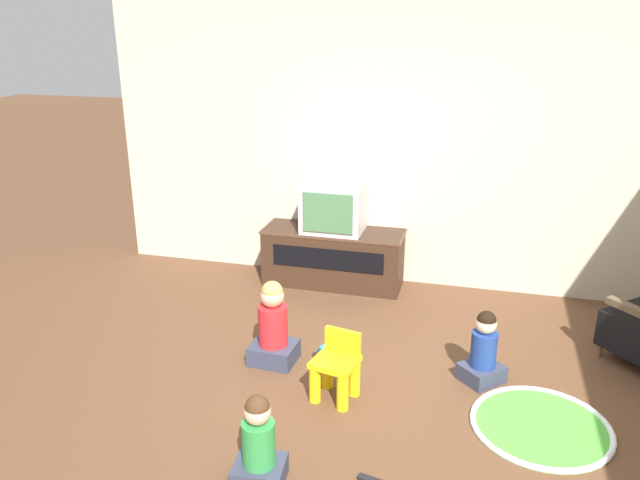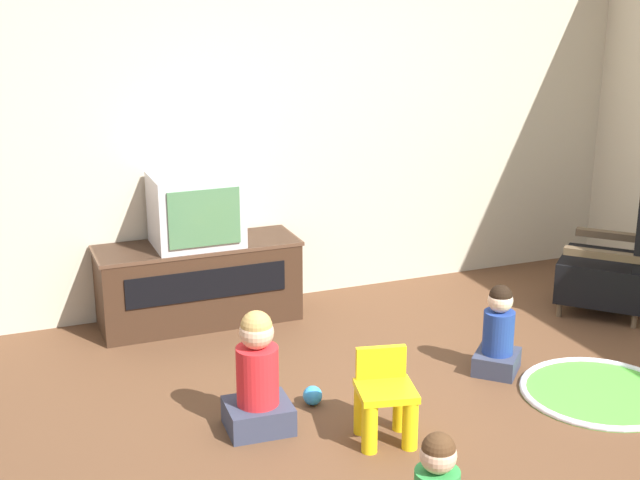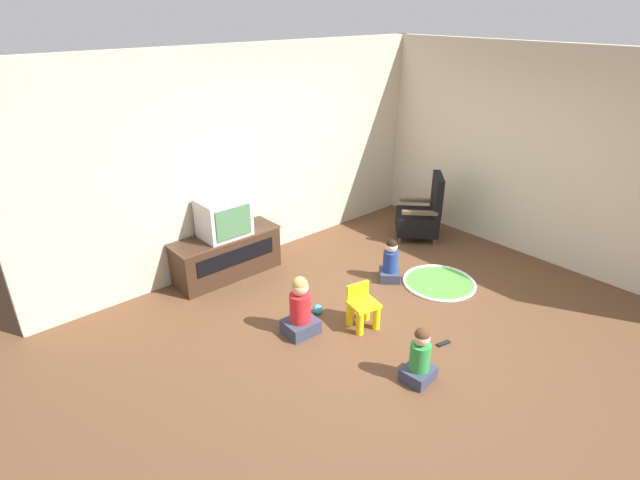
# 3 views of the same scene
# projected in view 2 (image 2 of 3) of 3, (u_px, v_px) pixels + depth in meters

# --- Properties ---
(ground_plane) EXTENTS (30.00, 30.00, 0.00)m
(ground_plane) POSITION_uv_depth(u_px,v_px,m) (437.00, 440.00, 4.52)
(ground_plane) COLOR brown
(wall_back) EXTENTS (5.76, 0.12, 2.69)m
(wall_back) POSITION_uv_depth(u_px,v_px,m) (267.00, 112.00, 6.13)
(wall_back) COLOR beige
(wall_back) RESTS_ON ground_plane
(tv_cabinet) EXTENTS (1.35, 0.46, 0.55)m
(tv_cabinet) POSITION_uv_depth(u_px,v_px,m) (199.00, 282.00, 5.95)
(tv_cabinet) COLOR #382316
(tv_cabinet) RESTS_ON ground_plane
(television) EXTENTS (0.57, 0.44, 0.47)m
(television) POSITION_uv_depth(u_px,v_px,m) (196.00, 210.00, 5.80)
(television) COLOR #B7B7BC
(television) RESTS_ON tv_cabinet
(black_armchair) EXTENTS (0.80, 0.80, 0.95)m
(black_armchair) POSITION_uv_depth(u_px,v_px,m) (614.00, 264.00, 6.11)
(black_armchair) COLOR brown
(black_armchair) RESTS_ON ground_plane
(yellow_kid_chair) EXTENTS (0.34, 0.33, 0.46)m
(yellow_kid_chair) POSITION_uv_depth(u_px,v_px,m) (385.00, 402.00, 4.48)
(yellow_kid_chair) COLOR yellow
(yellow_kid_chair) RESTS_ON ground_plane
(play_mat) EXTENTS (0.89, 0.89, 0.04)m
(play_mat) POSITION_uv_depth(u_px,v_px,m) (599.00, 392.00, 5.01)
(play_mat) COLOR green
(play_mat) RESTS_ON ground_plane
(child_watching_center) EXTENTS (0.35, 0.31, 0.66)m
(child_watching_center) POSITION_uv_depth(u_px,v_px,m) (258.00, 379.00, 4.56)
(child_watching_center) COLOR #33384C
(child_watching_center) RESTS_ON ground_plane
(child_watching_right) EXTENTS (0.37, 0.37, 0.54)m
(child_watching_right) POSITION_uv_depth(u_px,v_px,m) (498.00, 335.00, 5.22)
(child_watching_right) COLOR #33384C
(child_watching_right) RESTS_ON ground_plane
(toy_ball) EXTENTS (0.11, 0.11, 0.11)m
(toy_ball) POSITION_uv_depth(u_px,v_px,m) (313.00, 395.00, 4.88)
(toy_ball) COLOR #3399E5
(toy_ball) RESTS_ON ground_plane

